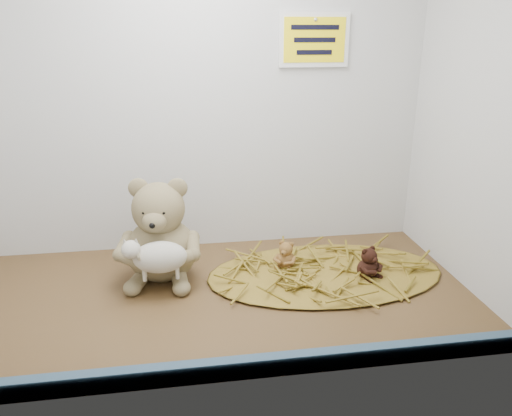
{
  "coord_description": "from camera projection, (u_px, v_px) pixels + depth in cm",
  "views": [
    {
      "loc": [
        -4.99,
        -100.96,
        57.45
      ],
      "look_at": [
        10.99,
        3.35,
        19.64
      ],
      "focal_mm": 35.0,
      "sensor_mm": 36.0,
      "label": 1
    }
  ],
  "objects": [
    {
      "name": "straw_bed",
      "position": [
        325.0,
        273.0,
        1.24
      ],
      "size": [
        58.83,
        34.16,
        1.14
      ],
      "primitive_type": "ellipsoid",
      "color": "brown",
      "rests_on": "shelf_floor"
    },
    {
      "name": "mini_teddy_tan",
      "position": [
        286.0,
        253.0,
        1.25
      ],
      "size": [
        8.05,
        8.15,
        7.08
      ],
      "primitive_type": null,
      "rotation": [
        0.0,
        0.0,
        -0.56
      ],
      "color": "olive",
      "rests_on": "straw_bed"
    },
    {
      "name": "mini_teddy_brown",
      "position": [
        368.0,
        261.0,
        1.2
      ],
      "size": [
        8.75,
        8.87,
        7.76
      ],
      "primitive_type": null,
      "rotation": [
        0.0,
        0.0,
        0.54
      ],
      "color": "black",
      "rests_on": "straw_bed"
    },
    {
      "name": "toy_lamb",
      "position": [
        160.0,
        257.0,
        1.11
      ],
      "size": [
        15.71,
        9.59,
        10.15
      ],
      "primitive_type": null,
      "color": "beige",
      "rests_on": "main_teddy"
    },
    {
      "name": "front_rail",
      "position": [
        222.0,
        369.0,
        0.87
      ],
      "size": [
        119.28,
        2.2,
        3.6
      ],
      "primitive_type": "cube",
      "color": "#324C60",
      "rests_on": "shelf_floor"
    },
    {
      "name": "wall_sign",
      "position": [
        314.0,
        40.0,
        1.27
      ],
      "size": [
        16.0,
        1.2,
        11.0
      ],
      "primitive_type": "cube",
      "color": "yellow",
      "rests_on": "back_wall"
    },
    {
      "name": "alcove_shell",
      "position": [
        202.0,
        91.0,
        1.07
      ],
      "size": [
        120.4,
        60.2,
        90.4
      ],
      "color": "#453218",
      "rests_on": "ground"
    },
    {
      "name": "main_teddy",
      "position": [
        160.0,
        230.0,
        1.19
      ],
      "size": [
        23.24,
        24.19,
        25.18
      ],
      "primitive_type": null,
      "rotation": [
        0.0,
        0.0,
        -0.15
      ],
      "color": "#92815A",
      "rests_on": "shelf_floor"
    }
  ]
}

